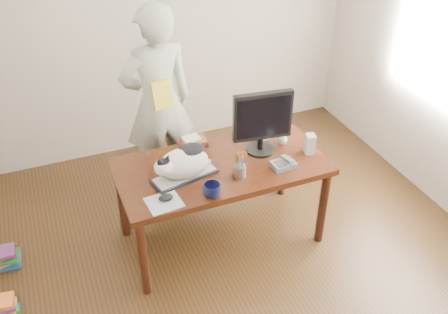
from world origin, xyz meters
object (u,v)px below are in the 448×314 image
Objects in this scene: coffee_mug at (212,190)px; calculator at (261,131)px; desk at (218,174)px; phone at (284,164)px; person at (158,103)px; keyboard at (185,176)px; book_pile_a at (1,311)px; pen_cup at (240,170)px; speaker at (310,144)px; baseball at (282,140)px; book_pile_b at (3,258)px; mouse at (166,198)px; cat at (182,163)px; monitor at (262,120)px; book_stack at (193,142)px.

coffee_mug reaches higher than calculator.
phone is (0.43, -0.28, 0.17)m from desk.
keyboard is at bearing 80.39° from person.
book_pile_a is at bearing 175.04° from coffee_mug.
pen_cup is 1.12m from person.
speaker is 2.05× the size of baseball.
pen_cup is at bearing -150.64° from baseball.
mouse is at bearing -26.74° from book_pile_b.
cat reaches higher than book_pile_b.
phone is at bearing -24.34° from keyboard.
pen_cup is at bearing -75.97° from desk.
monitor reaches higher than keyboard.
monitor reaches higher than book_pile_a.
cat is at bearing -119.49° from book_stack.
coffee_mug is 0.87m from baseball.
monitor is 0.37m from phone.
baseball is 0.36× the size of book_stack.
book_stack is at bearing 156.00° from monitor.
speaker is (0.35, -0.15, -0.21)m from monitor.
book_pile_b is (0.03, 0.55, -0.02)m from book_pile_a.
keyboard is 1.09× the size of cat.
monitor is 1.04m from person.
mouse is 1.41m from book_pile_a.
monitor reaches higher than coffee_mug.
phone reaches higher than book_pile_a.
keyboard is 1.00× the size of monitor.
phone is 0.73× the size of calculator.
baseball is (0.56, 0.00, 0.19)m from desk.
speaker is at bearing -54.40° from baseball.
cat is 0.30m from mouse.
coffee_mug reaches higher than book_pile_b.
mouse reaches higher than desk.
phone is 0.76m from book_stack.
mouse is at bearing -147.56° from keyboard.
coffee_mug is 0.60× the size of book_stack.
speaker is at bearing 13.81° from coffee_mug.
coffee_mug is at bearing -151.76° from speaker.
pen_cup is 1.68× the size of coffee_mug.
calculator is (0.12, 0.25, -0.26)m from monitor.
book_pile_b is at bearing 86.87° from book_pile_a.
calculator is (0.47, 0.21, 0.18)m from desk.
cat is at bearing -164.31° from monitor.
keyboard is 0.73m from monitor.
book_stack is at bearing 49.92° from keyboard.
mouse is (-0.52, -0.33, 0.17)m from desk.
speaker is (0.28, 0.09, 0.06)m from phone.
book_stack reaches higher than book_pile_b.
person is at bearing 132.70° from monitor.
cat is at bearing 114.20° from coffee_mug.
book_pile_b is at bearing 178.92° from monitor.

